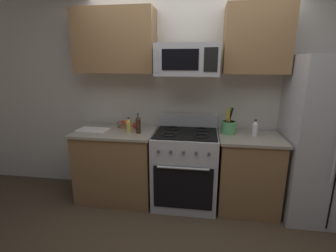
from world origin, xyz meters
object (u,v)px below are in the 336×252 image
bottle_vinegar (255,128)px  bottle_oil (129,126)px  microwave (187,60)px  fruit_basket (125,124)px  range_oven (185,167)px  utensil_crock (229,127)px  cutting_board (93,130)px  apple_loose (136,125)px  bottle_soy (138,124)px  refrigerator (323,140)px

bottle_vinegar → bottle_oil: 1.49m
microwave → fruit_basket: 1.16m
range_oven → utensil_crock: utensil_crock is taller
microwave → bottle_oil: microwave is taller
cutting_board → bottle_vinegar: bearing=2.0°
utensil_crock → range_oven: bearing=-170.2°
cutting_board → bottle_vinegar: (1.96, 0.07, 0.08)m
utensil_crock → fruit_basket: (-1.32, 0.10, -0.04)m
apple_loose → cutting_board: apple_loose is taller
bottle_soy → bottle_oil: size_ratio=1.30×
bottle_vinegar → fruit_basket: bearing=174.4°
range_oven → bottle_soy: size_ratio=4.59×
microwave → utensil_crock: bearing=6.6°
microwave → bottle_oil: (-0.69, -0.08, -0.77)m
utensil_crock → apple_loose: (-1.17, 0.07, -0.04)m
refrigerator → bottle_vinegar: size_ratio=9.44×
apple_loose → cutting_board: bearing=-158.7°
microwave → bottle_soy: 0.94m
utensil_crock → apple_loose: utensil_crock is taller
utensil_crock → bottle_vinegar: bearing=-10.9°
range_oven → microwave: microwave is taller
range_oven → refrigerator: (1.52, -0.02, 0.43)m
utensil_crock → bottle_soy: utensil_crock is taller
microwave → bottle_oil: bearing=-173.7°
bottle_soy → utensil_crock: bearing=7.8°
apple_loose → bottle_oil: bottle_oil is taller
range_oven → bottle_vinegar: size_ratio=5.67×
refrigerator → microwave: size_ratio=2.57×
range_oven → refrigerator: bearing=-0.7°
fruit_basket → refrigerator: bearing=-5.0°
fruit_basket → bottle_oil: (0.13, -0.24, 0.04)m
microwave → range_oven: bearing=-89.9°
utensil_crock → bottle_soy: 1.08m
cutting_board → utensil_crock: bearing=4.3°
range_oven → refrigerator: size_ratio=0.60×
bottle_vinegar → bottle_oil: size_ratio=1.05×
fruit_basket → range_oven: bearing=-12.9°
bottle_vinegar → apple_loose: bearing=175.1°
refrigerator → apple_loose: refrigerator is taller
range_oven → microwave: 1.29m
microwave → cutting_board: 1.44m
bottle_oil → microwave: bearing=6.3°
refrigerator → bottle_soy: bearing=-178.8°
refrigerator → bottle_vinegar: 0.73m
bottle_oil → bottle_vinegar: bearing=3.0°
refrigerator → bottle_oil: size_ratio=9.91×
bottle_oil → utensil_crock: bearing=6.4°
utensil_crock → cutting_board: 1.67m
range_oven → apple_loose: bearing=166.8°
refrigerator → utensil_crock: refrigerator is taller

